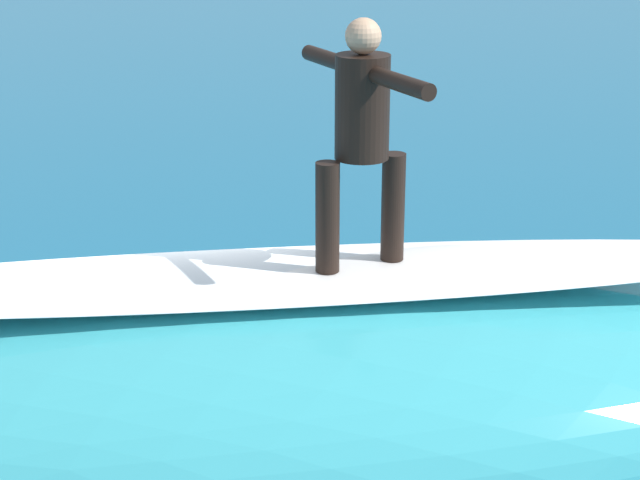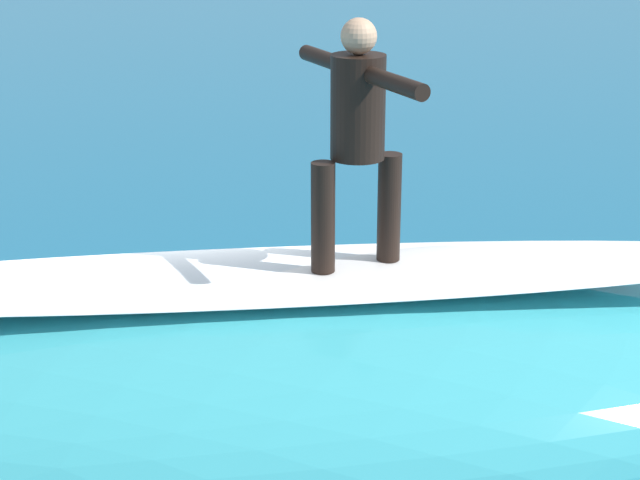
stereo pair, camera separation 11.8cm
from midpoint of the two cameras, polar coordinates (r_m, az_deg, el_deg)
The scene contains 7 objects.
ground_plane at distance 9.39m, azimuth -9.15°, elevation -9.62°, with size 120.00×120.00×0.00m, color #196084.
wave_crest at distance 7.43m, azimuth -3.22°, elevation -9.24°, with size 9.01×3.20×1.93m, color teal.
wave_foam_lip at distance 7.01m, azimuth -3.37°, elevation -2.02°, with size 7.66×1.12×0.08m, color white.
surfboard_riding at distance 7.07m, azimuth 1.75°, elevation -1.73°, with size 2.05×0.55×0.09m, color silver.
surfer_riding at distance 6.76m, azimuth 1.84°, elevation 6.35°, with size 0.65×1.55×1.68m.
surfboard_paddling at distance 11.65m, azimuth -1.65°, elevation -3.12°, with size 2.11×0.49×0.09m, color #EAE5C6.
surfer_paddling at distance 11.54m, azimuth -1.09°, elevation -2.42°, with size 1.48×1.00×0.29m.
Camera 1 is at (0.07, 8.21, 4.55)m, focal length 57.67 mm.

